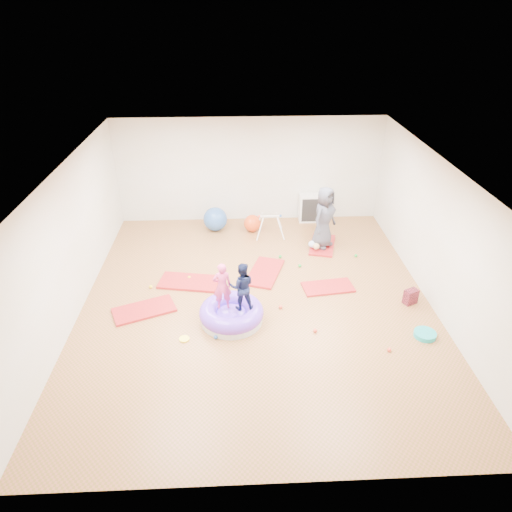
{
  "coord_description": "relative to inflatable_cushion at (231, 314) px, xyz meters",
  "views": [
    {
      "loc": [
        -0.37,
        -7.6,
        5.43
      ],
      "look_at": [
        0.0,
        0.3,
        0.9
      ],
      "focal_mm": 32.0,
      "sensor_mm": 36.0,
      "label": 1
    }
  ],
  "objects": [
    {
      "name": "ball_pit_balls",
      "position": [
        0.89,
        0.84,
        -0.11
      ],
      "size": [
        4.76,
        3.43,
        0.08
      ],
      "color": "#EE4931",
      "rests_on": "ground"
    },
    {
      "name": "gym_mat_rear_right",
      "position": [
        2.26,
        2.9,
        -0.13
      ],
      "size": [
        0.84,
        1.25,
        0.05
      ],
      "primitive_type": "cube",
      "rotation": [
        0.0,
        0.0,
        1.31
      ],
      "color": "red",
      "rests_on": "ground"
    },
    {
      "name": "gym_mat_front_left",
      "position": [
        -1.73,
        0.38,
        -0.13
      ],
      "size": [
        1.32,
        1.0,
        0.05
      ],
      "primitive_type": "cube",
      "rotation": [
        0.0,
        0.0,
        0.39
      ],
      "color": "red",
      "rests_on": "ground"
    },
    {
      "name": "exercise_ball_blue",
      "position": [
        -0.42,
        3.92,
        0.16
      ],
      "size": [
        0.63,
        0.63,
        0.63
      ],
      "primitive_type": "sphere",
      "color": "#2C58A3",
      "rests_on": "ground"
    },
    {
      "name": "infant_play_gym",
      "position": [
        0.99,
        3.54,
        0.23
      ],
      "size": [
        0.74,
        0.7,
        0.56
      ],
      "rotation": [
        0.0,
        0.0,
        0.03
      ],
      "color": "white",
      "rests_on": "ground"
    },
    {
      "name": "room",
      "position": [
        0.51,
        0.59,
        1.25
      ],
      "size": [
        7.01,
        8.01,
        2.81
      ],
      "color": "#A66043",
      "rests_on": "ground"
    },
    {
      "name": "child_pink",
      "position": [
        -0.15,
        0.01,
        0.68
      ],
      "size": [
        0.38,
        0.28,
        0.96
      ],
      "primitive_type": "imported",
      "rotation": [
        0.0,
        0.0,
        3.29
      ],
      "color": "#E03F83",
      "rests_on": "inflatable_cushion"
    },
    {
      "name": "inflatable_cushion",
      "position": [
        0.0,
        0.0,
        0.0
      ],
      "size": [
        1.23,
        1.23,
        0.39
      ],
      "rotation": [
        0.0,
        0.0,
        0.35
      ],
      "color": "silver",
      "rests_on": "ground"
    },
    {
      "name": "backpack",
      "position": [
        3.61,
        0.4,
        0.01
      ],
      "size": [
        0.32,
        0.27,
        0.31
      ],
      "primitive_type": "cube",
      "rotation": [
        0.0,
        0.0,
        0.45
      ],
      "color": "maroon",
      "rests_on": "ground"
    },
    {
      "name": "cube_shelf",
      "position": [
        2.23,
        4.38,
        0.23
      ],
      "size": [
        0.76,
        0.37,
        0.76
      ],
      "color": "white",
      "rests_on": "ground"
    },
    {
      "name": "gym_mat_mid_left",
      "position": [
        -0.92,
        1.35,
        -0.12
      ],
      "size": [
        1.37,
        0.86,
        0.05
      ],
      "primitive_type": "cube",
      "rotation": [
        0.0,
        0.0,
        -0.18
      ],
      "color": "red",
      "rests_on": "ground"
    },
    {
      "name": "adult_caregiver",
      "position": [
        2.23,
        2.83,
        0.66
      ],
      "size": [
        0.87,
        0.88,
        1.53
      ],
      "primitive_type": "imported",
      "rotation": [
        0.0,
        0.0,
        0.81
      ],
      "color": "#3C3F4B",
      "rests_on": "gym_mat_rear_right"
    },
    {
      "name": "gym_mat_right",
      "position": [
        2.06,
        1.02,
        -0.13
      ],
      "size": [
        1.13,
        0.67,
        0.04
      ],
      "primitive_type": "cube",
      "rotation": [
        0.0,
        0.0,
        0.13
      ],
      "color": "red",
      "rests_on": "ground"
    },
    {
      "name": "exercise_ball_orange",
      "position": [
        0.55,
        3.81,
        0.07
      ],
      "size": [
        0.45,
        0.45,
        0.45
      ],
      "primitive_type": "sphere",
      "color": "#DB4518",
      "rests_on": "ground"
    },
    {
      "name": "balance_disc",
      "position": [
        3.53,
        -0.64,
        -0.11
      ],
      "size": [
        0.4,
        0.4,
        0.09
      ],
      "primitive_type": "cylinder",
      "color": "#16A1A8",
      "rests_on": "ground"
    },
    {
      "name": "yellow_toy",
      "position": [
        -0.86,
        -0.53,
        -0.14
      ],
      "size": [
        0.19,
        0.19,
        0.03
      ],
      "primitive_type": "cylinder",
      "color": "yellow",
      "rests_on": "ground"
    },
    {
      "name": "child_navy",
      "position": [
        0.21,
        -0.03,
        0.69
      ],
      "size": [
        0.47,
        0.37,
        0.97
      ],
      "primitive_type": "imported",
      "rotation": [
        0.0,
        0.0,
        3.13
      ],
      "color": "#111739",
      "rests_on": "inflatable_cushion"
    },
    {
      "name": "gym_mat_center_back",
      "position": [
        0.74,
        1.67,
        -0.13
      ],
      "size": [
        1.0,
        1.38,
        0.05
      ],
      "primitive_type": "cube",
      "rotation": [
        0.0,
        0.0,
        1.23
      ],
      "color": "red",
      "rests_on": "ground"
    },
    {
      "name": "infant",
      "position": [
        2.05,
        2.7,
        -0.0
      ],
      "size": [
        0.34,
        0.35,
        0.2
      ],
      "color": "#B2C8ED",
      "rests_on": "gym_mat_rear_right"
    }
  ]
}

